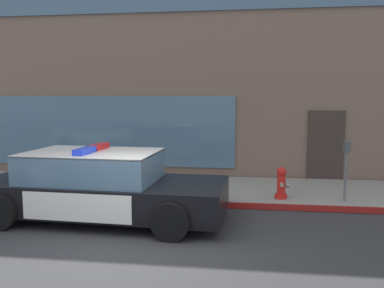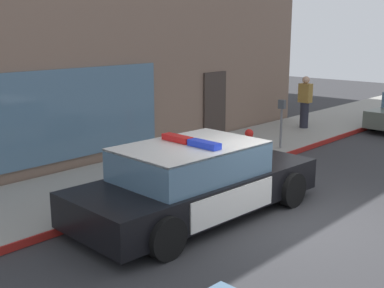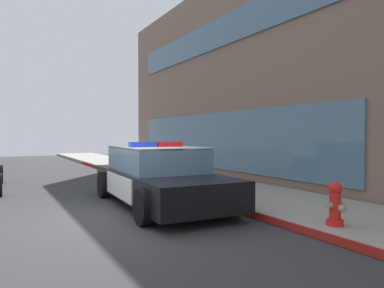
{
  "view_description": "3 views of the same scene",
  "coord_description": "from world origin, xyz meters",
  "px_view_note": "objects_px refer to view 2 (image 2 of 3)",
  "views": [
    {
      "loc": [
        1.75,
        -5.89,
        2.44
      ],
      "look_at": [
        0.65,
        2.52,
        1.44
      ],
      "focal_mm": 36.3,
      "sensor_mm": 36.0,
      "label": 1
    },
    {
      "loc": [
        -7.54,
        -4.38,
        3.39
      ],
      "look_at": [
        -0.45,
        2.15,
        1.15
      ],
      "focal_mm": 46.77,
      "sensor_mm": 36.0,
      "label": 2
    },
    {
      "loc": [
        6.62,
        -1.93,
        1.66
      ],
      "look_at": [
        -0.76,
        2.19,
        1.44
      ],
      "focal_mm": 33.23,
      "sensor_mm": 36.0,
      "label": 3
    }
  ],
  "objects_px": {
    "fire_hydrant": "(249,143)",
    "police_cruiser": "(196,181)",
    "parking_meter": "(282,115)",
    "pedestrian_on_sidewalk": "(305,102)"
  },
  "relations": [
    {
      "from": "fire_hydrant",
      "to": "parking_meter",
      "type": "relative_size",
      "value": 0.54
    },
    {
      "from": "police_cruiser",
      "to": "pedestrian_on_sidewalk",
      "type": "height_order",
      "value": "pedestrian_on_sidewalk"
    },
    {
      "from": "police_cruiser",
      "to": "fire_hydrant",
      "type": "distance_m",
      "value": 4.06
    },
    {
      "from": "fire_hydrant",
      "to": "pedestrian_on_sidewalk",
      "type": "bearing_deg",
      "value": 12.24
    },
    {
      "from": "fire_hydrant",
      "to": "police_cruiser",
      "type": "bearing_deg",
      "value": -157.51
    },
    {
      "from": "fire_hydrant",
      "to": "parking_meter",
      "type": "xyz_separation_m",
      "value": [
        1.39,
        -0.06,
        0.58
      ]
    },
    {
      "from": "police_cruiser",
      "to": "pedestrian_on_sidewalk",
      "type": "xyz_separation_m",
      "value": [
        8.12,
        2.5,
        0.33
      ]
    },
    {
      "from": "police_cruiser",
      "to": "parking_meter",
      "type": "relative_size",
      "value": 3.74
    },
    {
      "from": "fire_hydrant",
      "to": "parking_meter",
      "type": "bearing_deg",
      "value": -2.62
    },
    {
      "from": "fire_hydrant",
      "to": "pedestrian_on_sidewalk",
      "type": "height_order",
      "value": "pedestrian_on_sidewalk"
    }
  ]
}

